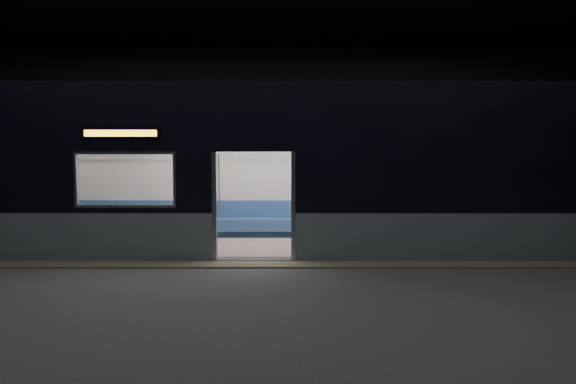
{
  "coord_description": "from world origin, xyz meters",
  "views": [
    {
      "loc": [
        0.67,
        -10.3,
        2.31
      ],
      "look_at": [
        0.64,
        2.3,
        1.18
      ],
      "focal_mm": 38.0,
      "sensor_mm": 36.0,
      "label": 1
    }
  ],
  "objects": [
    {
      "name": "handbag",
      "position": [
        4.18,
        3.34,
        0.66
      ],
      "size": [
        0.29,
        0.27,
        0.12
      ],
      "primitive_type": "cube",
      "rotation": [
        0.0,
        0.0,
        0.27
      ],
      "color": "black",
      "rests_on": "passenger"
    },
    {
      "name": "tactile_strip",
      "position": [
        0.0,
        0.55,
        0.01
      ],
      "size": [
        22.8,
        0.5,
        0.03
      ],
      "primitive_type": "cube",
      "color": "#8C7F59",
      "rests_on": "station_floor"
    },
    {
      "name": "station_floor",
      "position": [
        0.0,
        0.0,
        -0.01
      ],
      "size": [
        24.0,
        14.0,
        0.01
      ],
      "primitive_type": "cube",
      "color": "#47494C",
      "rests_on": "ground"
    },
    {
      "name": "transit_map",
      "position": [
        3.78,
        3.85,
        1.48
      ],
      "size": [
        1.03,
        0.03,
        0.67
      ],
      "primitive_type": "cube",
      "color": "white",
      "rests_on": "metro_car"
    },
    {
      "name": "passenger",
      "position": [
        4.22,
        3.55,
        0.78
      ],
      "size": [
        0.4,
        0.66,
        1.32
      ],
      "rotation": [
        0.0,
        0.0,
        0.13
      ],
      "color": "black",
      "rests_on": "metro_car"
    },
    {
      "name": "station_envelope",
      "position": [
        0.0,
        0.0,
        3.66
      ],
      "size": [
        24.0,
        14.0,
        5.0
      ],
      "color": "black",
      "rests_on": "station_floor"
    },
    {
      "name": "metro_car",
      "position": [
        -0.0,
        2.54,
        1.85
      ],
      "size": [
        18.0,
        3.04,
        3.35
      ],
      "color": "gray",
      "rests_on": "station_floor"
    }
  ]
}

